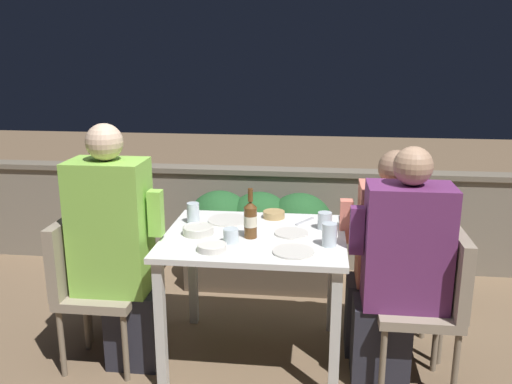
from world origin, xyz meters
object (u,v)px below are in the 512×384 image
person_green_blouse (117,248)px  potted_plant (432,253)px  person_purple_stripe (399,269)px  chair_left_far (108,258)px  person_coral_top (384,254)px  chair_left_near (86,277)px  chair_right_near (435,294)px  chair_right_far (418,272)px  beer_bottle (250,219)px

person_green_blouse → potted_plant: 2.04m
potted_plant → person_purple_stripe: bearing=-111.7°
chair_left_far → person_coral_top: person_coral_top is taller
person_green_blouse → chair_left_far: bearing=122.2°
person_purple_stripe → potted_plant: 0.97m
chair_left_near → person_purple_stripe: 1.66m
person_purple_stripe → person_coral_top: size_ratio=1.06×
person_green_blouse → chair_right_near: 1.67m
chair_right_far → beer_bottle: (-0.91, -0.20, 0.34)m
chair_left_far → chair_right_near: size_ratio=1.00×
person_purple_stripe → chair_right_far: (0.15, 0.27, -0.13)m
chair_right_near → person_coral_top: person_coral_top is taller
person_green_blouse → beer_bottle: (0.70, 0.08, 0.16)m
chair_right_far → person_coral_top: person_coral_top is taller
chair_left_near → beer_bottle: bearing=5.4°
chair_left_near → person_green_blouse: person_green_blouse is taller
person_purple_stripe → chair_right_near: bearing=0.0°
chair_left_far → beer_bottle: size_ratio=3.10×
chair_right_near → chair_right_far: same height
chair_left_near → person_coral_top: (1.61, 0.28, 0.10)m
chair_left_near → person_purple_stripe: bearing=0.2°
chair_left_far → person_purple_stripe: 1.67m
person_green_blouse → chair_right_near: person_green_blouse is taller
person_green_blouse → chair_right_near: bearing=0.2°
chair_right_near → potted_plant: size_ratio=1.32×
chair_left_near → chair_right_near: 1.85m
chair_right_near → beer_bottle: 1.02m
person_green_blouse → beer_bottle: 0.73m
chair_left_far → chair_right_far: bearing=0.4°
chair_right_near → person_purple_stripe: (-0.19, -0.00, 0.13)m
chair_left_near → person_coral_top: person_coral_top is taller
chair_right_near → chair_right_far: bearing=98.3°
chair_left_far → person_purple_stripe: size_ratio=0.66×
person_purple_stripe → potted_plant: bearing=68.3°
chair_left_far → person_purple_stripe: person_purple_stripe is taller
person_purple_stripe → potted_plant: (0.35, 0.87, -0.24)m
person_green_blouse → chair_left_far: size_ratio=1.62×
beer_bottle → potted_plant: beer_bottle is taller
person_green_blouse → person_coral_top: 1.46m
person_purple_stripe → chair_left_far: bearing=170.9°
chair_right_far → beer_bottle: bearing=-167.8°
chair_right_far → potted_plant: (0.20, 0.60, -0.12)m
chair_left_far → chair_right_far: size_ratio=1.00×
person_green_blouse → person_coral_top: size_ratio=1.13×
chair_left_near → person_purple_stripe: person_purple_stripe is taller
chair_left_far → chair_right_far: (1.79, 0.01, 0.00)m
chair_left_far → person_coral_top: bearing=0.4°
chair_left_near → chair_right_near: size_ratio=1.00×
beer_bottle → potted_plant: bearing=35.6°
chair_left_near → chair_right_far: 1.83m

